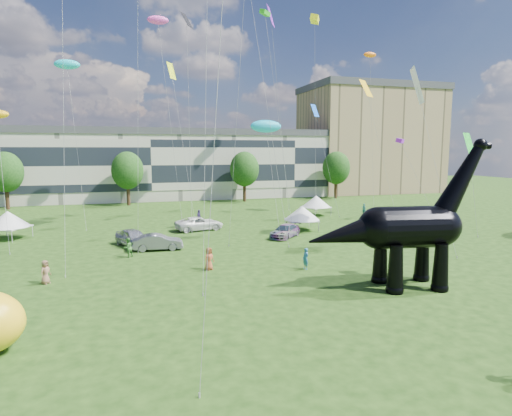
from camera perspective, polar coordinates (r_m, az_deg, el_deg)
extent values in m
plane|color=#16330C|center=(25.41, 11.66, -13.36)|extent=(220.00, 220.00, 0.00)
cube|color=beige|center=(83.03, -13.95, 5.32)|extent=(78.00, 11.00, 12.00)
cube|color=tan|center=(100.06, 14.84, 8.52)|extent=(28.00, 18.00, 22.00)
cylinder|color=#382314|center=(76.61, -30.22, 1.03)|extent=(0.56, 0.56, 3.20)
ellipsoid|color=#14380F|center=(76.30, -30.46, 4.55)|extent=(5.20, 5.20, 6.24)
cylinder|color=#382314|center=(74.29, -16.64, 1.58)|extent=(0.56, 0.56, 3.20)
ellipsoid|color=#14380F|center=(73.96, -16.78, 5.21)|extent=(5.20, 5.20, 6.24)
cylinder|color=#382314|center=(76.74, -1.54, 2.08)|extent=(0.56, 0.56, 3.20)
ellipsoid|color=#14380F|center=(76.43, -1.55, 5.60)|extent=(5.20, 5.20, 6.24)
cylinder|color=#382314|center=(83.10, 10.57, 2.38)|extent=(0.56, 0.56, 3.20)
ellipsoid|color=#14380F|center=(82.81, 10.65, 5.63)|extent=(5.20, 5.20, 6.24)
cone|color=black|center=(28.90, 18.11, -7.76)|extent=(1.21, 1.21, 3.11)
sphere|color=black|center=(29.28, 18.00, -10.34)|extent=(1.14, 1.14, 1.14)
cone|color=black|center=(30.88, 16.23, -6.70)|extent=(1.21, 1.21, 3.11)
sphere|color=black|center=(31.24, 16.13, -9.13)|extent=(1.14, 1.14, 1.14)
cone|color=black|center=(30.39, 23.40, -7.26)|extent=(1.21, 1.21, 3.11)
sphere|color=black|center=(30.75, 23.27, -9.73)|extent=(1.14, 1.14, 1.14)
cone|color=black|center=(32.28, 21.28, -6.30)|extent=(1.21, 1.21, 3.11)
sphere|color=black|center=(32.62, 21.16, -8.63)|extent=(1.14, 1.14, 1.14)
cylinder|color=black|center=(30.01, 19.82, -2.41)|extent=(4.69, 3.36, 2.79)
sphere|color=black|center=(29.06, 16.03, -2.57)|extent=(2.79, 2.79, 2.79)
sphere|color=black|center=(31.09, 23.36, -2.25)|extent=(2.69, 2.69, 2.69)
cone|color=black|center=(31.44, 25.61, 3.24)|extent=(4.07, 2.07, 5.48)
sphere|color=black|center=(32.10, 27.75, 7.44)|extent=(0.87, 0.87, 0.87)
cylinder|color=black|center=(32.28, 28.19, 7.31)|extent=(0.78, 0.55, 0.46)
cone|color=black|center=(28.31, 12.06, -3.42)|extent=(5.72, 2.90, 3.04)
imported|color=#ACADB1|center=(42.40, -16.05, -3.82)|extent=(3.84, 5.24, 1.66)
imported|color=slate|center=(40.26, -12.95, -4.45)|extent=(4.59, 1.85, 1.48)
imported|color=white|center=(49.42, -7.57, -2.06)|extent=(5.90, 3.62, 1.53)
imported|color=#595960|center=(44.99, 3.91, -3.09)|extent=(4.60, 4.64, 1.35)
cube|color=silver|center=(49.20, 6.12, -1.61)|extent=(3.28, 3.28, 0.13)
cone|color=silver|center=(49.07, 6.13, -0.64)|extent=(4.16, 4.16, 1.58)
cylinder|color=#999999|center=(47.43, 5.04, -2.66)|extent=(0.06, 0.06, 1.16)
cylinder|color=#999999|center=(48.47, 8.35, -2.49)|extent=(0.06, 0.06, 1.16)
cylinder|color=#999999|center=(50.19, 3.94, -2.08)|extent=(0.06, 0.06, 1.16)
cylinder|color=#999999|center=(51.18, 7.09, -1.93)|extent=(0.06, 0.06, 1.16)
cube|color=silver|center=(60.69, 8.00, 0.11)|extent=(3.98, 3.98, 0.13)
cone|color=silver|center=(60.59, 8.01, 0.90)|extent=(5.05, 5.05, 1.59)
cylinder|color=#999999|center=(58.70, 7.88, -0.71)|extent=(0.06, 0.06, 1.16)
cylinder|color=#999999|center=(60.69, 9.96, -0.48)|extent=(0.06, 0.06, 1.16)
cylinder|color=#999999|center=(60.91, 6.03, -0.38)|extent=(0.06, 0.06, 1.16)
cylinder|color=#999999|center=(62.84, 8.10, -0.17)|extent=(0.06, 0.06, 1.16)
cube|color=silver|center=(50.86, -30.11, -2.26)|extent=(4.37, 4.37, 0.13)
cone|color=silver|center=(50.73, -30.17, -1.28)|extent=(5.54, 5.54, 1.65)
cylinder|color=#999999|center=(48.82, -29.78, -3.33)|extent=(0.07, 0.07, 1.21)
cylinder|color=#999999|center=(53.09, -30.32, -2.56)|extent=(0.07, 0.07, 1.21)
cylinder|color=#999999|center=(51.21, -27.65, -2.72)|extent=(0.07, 0.07, 1.21)
imported|color=#A54D29|center=(32.98, -6.28, -6.74)|extent=(1.02, 0.93, 1.75)
imported|color=black|center=(45.73, 17.13, -2.91)|extent=(0.85, 1.80, 1.86)
imported|color=#2D7072|center=(62.77, 14.20, -0.14)|extent=(0.63, 0.69, 1.58)
imported|color=#8F6447|center=(32.80, -26.28, -7.67)|extent=(0.88, 0.96, 1.65)
imported|color=#3B2C63|center=(52.82, -7.62, -1.24)|extent=(0.93, 1.19, 1.89)
imported|color=teal|center=(33.19, 6.63, -6.73)|extent=(0.53, 0.68, 1.65)
imported|color=#458635|center=(38.18, -16.68, -5.08)|extent=(1.04, 1.00, 1.69)
imported|color=olive|center=(43.45, 17.25, -3.66)|extent=(1.17, 1.01, 1.57)
plane|color=#DCF414|center=(55.85, -11.22, 17.50)|extent=(1.55, 2.01, 2.00)
plane|color=silver|center=(45.73, 20.67, 15.02)|extent=(2.59, 3.68, 3.41)
plane|color=blue|center=(59.79, 7.87, 12.75)|extent=(1.85, 1.63, 1.69)
plane|color=green|center=(52.99, 26.54, 7.73)|extent=(2.52, 1.77, 2.30)
cube|color=purple|center=(62.54, 18.65, 8.51)|extent=(1.91, 1.88, 0.74)
ellipsoid|color=#0DA3C7|center=(47.24, 1.32, 10.84)|extent=(3.60, 3.49, 1.35)
plane|color=#E0A90B|center=(62.63, 14.47, 15.21)|extent=(2.95, 2.59, 2.36)
cube|color=#F8FF15|center=(75.51, 7.83, 23.68)|extent=(2.46, 3.04, 1.09)
cube|color=green|center=(51.57, 1.21, 24.57)|extent=(1.53, 1.55, 0.59)
ellipsoid|color=#E740AE|center=(66.85, -12.95, 23.24)|extent=(3.01, 3.08, 1.16)
plane|color=black|center=(52.66, -9.23, 23.48)|extent=(1.99, 2.26, 1.75)
plane|color=purple|center=(69.85, 1.98, 24.22)|extent=(2.29, 3.10, 2.96)
ellipsoid|color=#0CADBD|center=(59.20, -23.89, 17.10)|extent=(2.96, 3.13, 1.16)
ellipsoid|color=orange|center=(70.78, 14.95, 19.14)|extent=(2.13, 2.09, 0.80)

